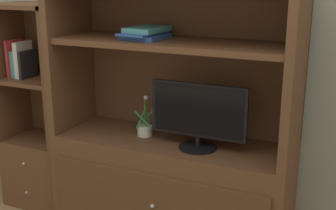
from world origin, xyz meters
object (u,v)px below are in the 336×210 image
tv_monitor (198,115)px  upright_book_row (21,61)px  potted_plant (145,128)px  media_console (172,160)px  bookshelf_tall (41,140)px  magazine_stack (146,33)px

tv_monitor → upright_book_row: bearing=177.6°
potted_plant → upright_book_row: upright_book_row is taller
tv_monitor → potted_plant: size_ratio=2.17×
media_console → potted_plant: (-0.19, 0.00, 0.19)m
potted_plant → bookshelf_tall: (-0.88, 0.00, -0.22)m
tv_monitor → upright_book_row: size_ratio=2.25×
media_console → potted_plant: 0.27m
magazine_stack → upright_book_row: size_ratio=1.29×
magazine_stack → bookshelf_tall: size_ratio=0.23×
magazine_stack → bookshelf_tall: (-0.90, 0.01, -0.85)m
upright_book_row → magazine_stack: bearing=-0.2°
bookshelf_tall → upright_book_row: bearing=-174.8°
tv_monitor → magazine_stack: size_ratio=1.74×
upright_book_row → media_console: bearing=0.3°
potted_plant → bookshelf_tall: bookshelf_tall is taller
bookshelf_tall → tv_monitor: bearing=-3.1°
bookshelf_tall → upright_book_row: size_ratio=5.57×
media_console → tv_monitor: size_ratio=2.76×
potted_plant → tv_monitor: bearing=-9.6°
media_console → tv_monitor: (0.20, -0.06, 0.36)m
media_console → upright_book_row: media_console is taller
tv_monitor → potted_plant: 0.44m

